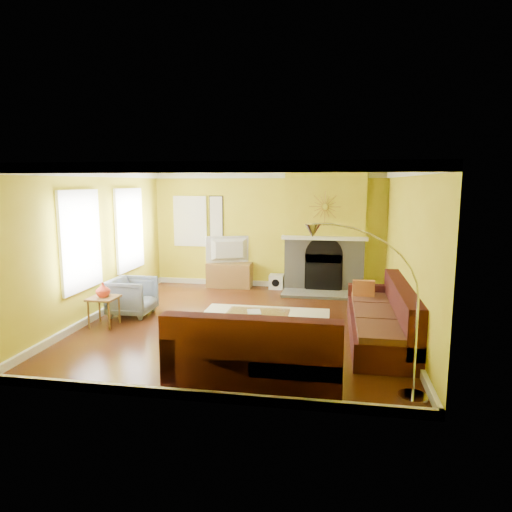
% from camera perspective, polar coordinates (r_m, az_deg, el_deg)
% --- Properties ---
extents(floor, '(5.50, 6.00, 0.02)m').
position_cam_1_polar(floor, '(8.24, -1.61, -8.41)').
color(floor, '#5A2913').
rests_on(floor, ground).
extents(ceiling, '(5.50, 6.00, 0.02)m').
position_cam_1_polar(ceiling, '(7.86, -1.70, 10.85)').
color(ceiling, white).
rests_on(ceiling, ground).
extents(wall_back, '(5.50, 0.02, 2.70)m').
position_cam_1_polar(wall_back, '(10.88, 1.46, 3.21)').
color(wall_back, yellow).
rests_on(wall_back, ground).
extents(wall_front, '(5.50, 0.02, 2.70)m').
position_cam_1_polar(wall_front, '(5.07, -8.36, -3.79)').
color(wall_front, yellow).
rests_on(wall_front, ground).
extents(wall_left, '(0.02, 6.00, 2.70)m').
position_cam_1_polar(wall_left, '(8.90, -19.36, 1.36)').
color(wall_left, yellow).
rests_on(wall_left, ground).
extents(wall_right, '(0.02, 6.00, 2.70)m').
position_cam_1_polar(wall_right, '(7.88, 18.44, 0.46)').
color(wall_right, yellow).
rests_on(wall_right, ground).
extents(baseboard, '(5.50, 6.00, 0.12)m').
position_cam_1_polar(baseboard, '(8.22, -1.61, -7.95)').
color(baseboard, white).
rests_on(baseboard, floor).
extents(crown_molding, '(5.50, 6.00, 0.12)m').
position_cam_1_polar(crown_molding, '(7.86, -1.69, 10.34)').
color(crown_molding, white).
rests_on(crown_molding, ceiling).
extents(window_left_near, '(0.06, 1.22, 1.72)m').
position_cam_1_polar(window_left_near, '(10.01, -15.62, 3.22)').
color(window_left_near, white).
rests_on(window_left_near, wall_left).
extents(window_left_far, '(0.06, 1.22, 1.72)m').
position_cam_1_polar(window_left_far, '(8.34, -21.16, 1.81)').
color(window_left_far, white).
rests_on(window_left_far, wall_left).
extents(window_back, '(0.82, 0.06, 1.22)m').
position_cam_1_polar(window_back, '(11.25, -8.22, 4.33)').
color(window_back, white).
rests_on(window_back, wall_back).
extents(wall_art, '(0.34, 0.04, 1.14)m').
position_cam_1_polar(wall_art, '(11.07, -5.00, 4.58)').
color(wall_art, white).
rests_on(wall_art, wall_back).
extents(fireplace, '(1.80, 0.40, 2.70)m').
position_cam_1_polar(fireplace, '(10.57, 8.57, 2.93)').
color(fireplace, gray).
rests_on(fireplace, floor).
extents(mantel, '(1.92, 0.22, 0.08)m').
position_cam_1_polar(mantel, '(10.34, 8.53, 2.24)').
color(mantel, white).
rests_on(mantel, fireplace).
extents(hearth, '(1.80, 0.70, 0.06)m').
position_cam_1_polar(hearth, '(10.25, 8.33, -4.75)').
color(hearth, gray).
rests_on(hearth, floor).
extents(sunburst, '(0.70, 0.04, 0.70)m').
position_cam_1_polar(sunburst, '(10.29, 8.63, 6.12)').
color(sunburst, olive).
rests_on(sunburst, fireplace).
extents(rug, '(2.40, 1.80, 0.02)m').
position_cam_1_polar(rug, '(8.40, 0.83, -7.95)').
color(rug, beige).
rests_on(rug, floor).
extents(sectional_sofa, '(3.25, 3.59, 0.90)m').
position_cam_1_polar(sectional_sofa, '(7.11, 5.93, -7.47)').
color(sectional_sofa, '#421615').
rests_on(sectional_sofa, floor).
extents(coffee_table, '(1.00, 1.00, 0.40)m').
position_cam_1_polar(coffee_table, '(7.35, -0.06, -8.90)').
color(coffee_table, white).
rests_on(coffee_table, floor).
extents(media_console, '(1.06, 0.48, 0.58)m').
position_cam_1_polar(media_console, '(10.96, -3.32, -2.36)').
color(media_console, olive).
rests_on(media_console, floor).
extents(tv, '(1.08, 0.51, 0.63)m').
position_cam_1_polar(tv, '(10.86, -3.35, 0.78)').
color(tv, black).
rests_on(tv, media_console).
extents(subwoofer, '(0.33, 0.33, 0.33)m').
position_cam_1_polar(subwoofer, '(10.81, 2.57, -3.20)').
color(subwoofer, white).
rests_on(subwoofer, floor).
extents(armchair, '(0.78, 0.76, 0.71)m').
position_cam_1_polar(armchair, '(8.94, -15.20, -4.90)').
color(armchair, gray).
rests_on(armchair, floor).
extents(side_table, '(0.47, 0.47, 0.52)m').
position_cam_1_polar(side_table, '(8.43, -18.45, -6.59)').
color(side_table, olive).
rests_on(side_table, floor).
extents(vase, '(0.25, 0.25, 0.26)m').
position_cam_1_polar(vase, '(8.33, -18.59, -4.01)').
color(vase, red).
rests_on(vase, side_table).
extents(book, '(0.28, 0.33, 0.03)m').
position_cam_1_polar(book, '(7.41, -1.08, -7.04)').
color(book, white).
rests_on(book, coffee_table).
extents(arc_lamp, '(1.29, 0.36, 2.01)m').
position_cam_1_polar(arc_lamp, '(5.39, 13.76, -6.98)').
color(arc_lamp, silver).
rests_on(arc_lamp, floor).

